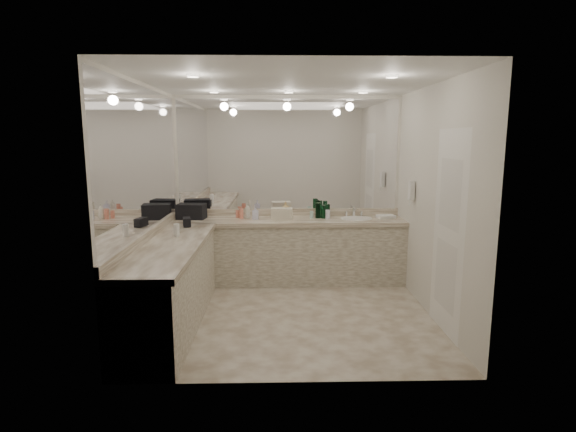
{
  "coord_description": "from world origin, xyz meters",
  "views": [
    {
      "loc": [
        -0.15,
        -4.94,
        1.99
      ],
      "look_at": [
        -0.02,
        0.4,
        1.08
      ],
      "focal_mm": 28.0,
      "sensor_mm": 36.0,
      "label": 1
    }
  ],
  "objects_px": {
    "hand_towel": "(386,217)",
    "cream_cosmetic_case": "(282,213)",
    "sink": "(356,219)",
    "soap_bottle_c": "(286,213)",
    "black_toiletry_bag": "(191,211)",
    "soap_bottle_a": "(247,211)",
    "wall_phone": "(411,190)",
    "soap_bottle_b": "(255,213)"
  },
  "relations": [
    {
      "from": "black_toiletry_bag",
      "to": "soap_bottle_b",
      "type": "xyz_separation_m",
      "value": [
        0.89,
        -0.07,
        -0.02
      ]
    },
    {
      "from": "sink",
      "to": "cream_cosmetic_case",
      "type": "bearing_deg",
      "value": -178.2
    },
    {
      "from": "wall_phone",
      "to": "hand_towel",
      "type": "xyz_separation_m",
      "value": [
        -0.18,
        0.55,
        -0.43
      ]
    },
    {
      "from": "black_toiletry_bag",
      "to": "soap_bottle_b",
      "type": "relative_size",
      "value": 2.04
    },
    {
      "from": "black_toiletry_bag",
      "to": "soap_bottle_b",
      "type": "bearing_deg",
      "value": -4.5
    },
    {
      "from": "wall_phone",
      "to": "cream_cosmetic_case",
      "type": "xyz_separation_m",
      "value": [
        -1.65,
        0.47,
        -0.37
      ]
    },
    {
      "from": "black_toiletry_bag",
      "to": "soap_bottle_a",
      "type": "relative_size",
      "value": 1.79
    },
    {
      "from": "soap_bottle_a",
      "to": "soap_bottle_b",
      "type": "relative_size",
      "value": 1.14
    },
    {
      "from": "sink",
      "to": "soap_bottle_c",
      "type": "relative_size",
      "value": 2.64
    },
    {
      "from": "hand_towel",
      "to": "soap_bottle_a",
      "type": "bearing_deg",
      "value": 179.27
    },
    {
      "from": "hand_towel",
      "to": "soap_bottle_a",
      "type": "xyz_separation_m",
      "value": [
        -1.95,
        0.02,
        0.09
      ]
    },
    {
      "from": "sink",
      "to": "soap_bottle_b",
      "type": "bearing_deg",
      "value": -179.11
    },
    {
      "from": "sink",
      "to": "soap_bottle_a",
      "type": "distance_m",
      "value": 1.53
    },
    {
      "from": "black_toiletry_bag",
      "to": "soap_bottle_a",
      "type": "bearing_deg",
      "value": 1.61
    },
    {
      "from": "soap_bottle_a",
      "to": "soap_bottle_c",
      "type": "bearing_deg",
      "value": -3.14
    },
    {
      "from": "soap_bottle_b",
      "to": "cream_cosmetic_case",
      "type": "bearing_deg",
      "value": -1.7
    },
    {
      "from": "wall_phone",
      "to": "hand_towel",
      "type": "relative_size",
      "value": 0.99
    },
    {
      "from": "cream_cosmetic_case",
      "to": "sink",
      "type": "bearing_deg",
      "value": 7.94
    },
    {
      "from": "wall_phone",
      "to": "cream_cosmetic_case",
      "type": "height_order",
      "value": "wall_phone"
    },
    {
      "from": "sink",
      "to": "cream_cosmetic_case",
      "type": "xyz_separation_m",
      "value": [
        -1.04,
        -0.03,
        0.09
      ]
    },
    {
      "from": "soap_bottle_b",
      "to": "wall_phone",
      "type": "bearing_deg",
      "value": -13.37
    },
    {
      "from": "black_toiletry_bag",
      "to": "soap_bottle_c",
      "type": "xyz_separation_m",
      "value": [
        1.32,
        -0.01,
        -0.02
      ]
    },
    {
      "from": "sink",
      "to": "wall_phone",
      "type": "relative_size",
      "value": 1.83
    },
    {
      "from": "soap_bottle_b",
      "to": "sink",
      "type": "bearing_deg",
      "value": 0.89
    },
    {
      "from": "hand_towel",
      "to": "soap_bottle_a",
      "type": "relative_size",
      "value": 1.14
    },
    {
      "from": "wall_phone",
      "to": "soap_bottle_a",
      "type": "bearing_deg",
      "value": 165.01
    },
    {
      "from": "soap_bottle_b",
      "to": "black_toiletry_bag",
      "type": "bearing_deg",
      "value": 175.5
    },
    {
      "from": "cream_cosmetic_case",
      "to": "soap_bottle_c",
      "type": "height_order",
      "value": "soap_bottle_c"
    },
    {
      "from": "soap_bottle_b",
      "to": "soap_bottle_a",
      "type": "bearing_deg",
      "value": 141.85
    },
    {
      "from": "hand_towel",
      "to": "cream_cosmetic_case",
      "type": "bearing_deg",
      "value": -176.96
    },
    {
      "from": "wall_phone",
      "to": "soap_bottle_b",
      "type": "relative_size",
      "value": 1.29
    },
    {
      "from": "sink",
      "to": "black_toiletry_bag",
      "type": "height_order",
      "value": "black_toiletry_bag"
    },
    {
      "from": "sink",
      "to": "black_toiletry_bag",
      "type": "bearing_deg",
      "value": 178.8
    },
    {
      "from": "wall_phone",
      "to": "soap_bottle_c",
      "type": "bearing_deg",
      "value": 161.18
    },
    {
      "from": "black_toiletry_bag",
      "to": "hand_towel",
      "type": "distance_m",
      "value": 2.72
    },
    {
      "from": "soap_bottle_c",
      "to": "hand_towel",
      "type": "bearing_deg",
      "value": 0.21
    },
    {
      "from": "sink",
      "to": "soap_bottle_a",
      "type": "relative_size",
      "value": 2.08
    },
    {
      "from": "hand_towel",
      "to": "soap_bottle_b",
      "type": "xyz_separation_m",
      "value": [
        -1.83,
        -0.07,
        0.07
      ]
    },
    {
      "from": "sink",
      "to": "hand_towel",
      "type": "relative_size",
      "value": 1.82
    },
    {
      "from": "soap_bottle_b",
      "to": "soap_bottle_c",
      "type": "height_order",
      "value": "soap_bottle_b"
    },
    {
      "from": "black_toiletry_bag",
      "to": "soap_bottle_c",
      "type": "relative_size",
      "value": 2.27
    },
    {
      "from": "sink",
      "to": "hand_towel",
      "type": "distance_m",
      "value": 0.43
    }
  ]
}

